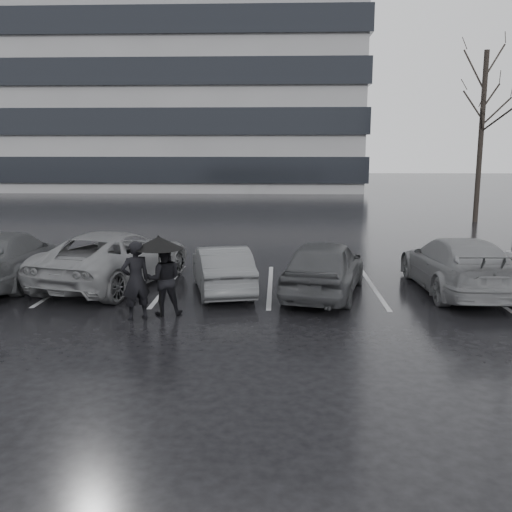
{
  "coord_description": "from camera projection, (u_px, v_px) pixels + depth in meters",
  "views": [
    {
      "loc": [
        0.81,
        -12.75,
        3.67
      ],
      "look_at": [
        0.27,
        1.0,
        1.1
      ],
      "focal_mm": 40.0,
      "sensor_mm": 36.0,
      "label": 1
    }
  ],
  "objects": [
    {
      "name": "ground",
      "position": [
        243.0,
        310.0,
        13.23
      ],
      "size": [
        160.0,
        160.0,
        0.0
      ],
      "primitive_type": "plane",
      "color": "black",
      "rests_on": "ground"
    },
    {
      "name": "office_building",
      "position": [
        58.0,
        44.0,
        58.6
      ],
      "size": [
        61.0,
        26.0,
        29.0
      ],
      "color": "gray",
      "rests_on": "ground"
    },
    {
      "name": "car_main",
      "position": [
        324.0,
        267.0,
        14.53
      ],
      "size": [
        2.68,
        4.55,
        1.45
      ],
      "primitive_type": "imported",
      "rotation": [
        0.0,
        0.0,
        2.9
      ],
      "color": "black",
      "rests_on": "ground"
    },
    {
      "name": "car_west_a",
      "position": [
        222.0,
        269.0,
        14.88
      ],
      "size": [
        2.08,
        3.89,
        1.22
      ],
      "primitive_type": "imported",
      "rotation": [
        0.0,
        0.0,
        3.37
      ],
      "color": "#303133",
      "rests_on": "ground"
    },
    {
      "name": "car_west_b",
      "position": [
        115.0,
        258.0,
        15.71
      ],
      "size": [
        3.82,
        5.81,
        1.48
      ],
      "primitive_type": "imported",
      "rotation": [
        0.0,
        0.0,
        2.87
      ],
      "color": "#505052",
      "rests_on": "ground"
    },
    {
      "name": "car_west_c",
      "position": [
        6.0,
        258.0,
        15.76
      ],
      "size": [
        2.37,
        5.15,
        1.46
      ],
      "primitive_type": "imported",
      "rotation": [
        0.0,
        0.0,
        3.21
      ],
      "color": "black",
      "rests_on": "ground"
    },
    {
      "name": "car_east",
      "position": [
        457.0,
        265.0,
        14.85
      ],
      "size": [
        2.17,
        5.04,
        1.45
      ],
      "primitive_type": "imported",
      "rotation": [
        0.0,
        0.0,
        3.17
      ],
      "color": "#505052",
      "rests_on": "ground"
    },
    {
      "name": "pedestrian_left",
      "position": [
        136.0,
        280.0,
        12.4
      ],
      "size": [
        0.76,
        0.7,
        1.74
      ],
      "primitive_type": "imported",
      "rotation": [
        0.0,
        0.0,
        3.72
      ],
      "color": "black",
      "rests_on": "ground"
    },
    {
      "name": "pedestrian_right",
      "position": [
        164.0,
        279.0,
        12.76
      ],
      "size": [
        0.89,
        0.75,
        1.63
      ],
      "primitive_type": "imported",
      "rotation": [
        0.0,
        0.0,
        3.33
      ],
      "color": "black",
      "rests_on": "ground"
    },
    {
      "name": "umbrella",
      "position": [
        159.0,
        243.0,
        12.4
      ],
      "size": [
        1.09,
        1.09,
        1.84
      ],
      "color": "black",
      "rests_on": "ground"
    },
    {
      "name": "stall_stripes",
      "position": [
        219.0,
        285.0,
        15.71
      ],
      "size": [
        19.72,
        5.0,
        0.0
      ],
      "color": "#A9A9AC",
      "rests_on": "ground"
    },
    {
      "name": "tree_north",
      "position": [
        481.0,
        138.0,
        28.72
      ],
      "size": [
        0.26,
        0.26,
        8.5
      ],
      "primitive_type": "cylinder",
      "color": "black",
      "rests_on": "ground"
    }
  ]
}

